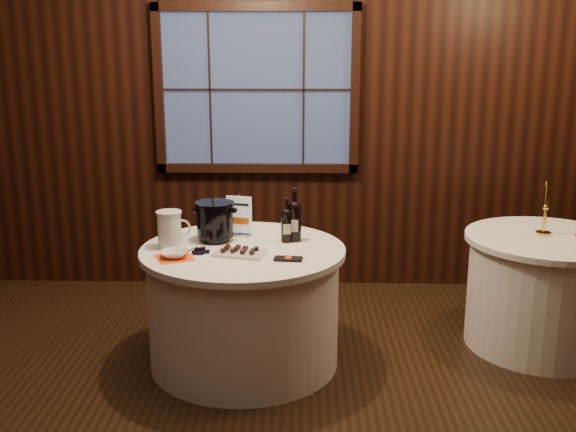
{
  "coord_description": "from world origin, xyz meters",
  "views": [
    {
      "loc": [
        0.36,
        -3.01,
        2.0
      ],
      "look_at": [
        0.28,
        0.9,
        1.0
      ],
      "focal_mm": 42.0,
      "sensor_mm": 36.0,
      "label": 1
    }
  ],
  "objects_px": {
    "port_bottle_right": "(295,218)",
    "chocolate_box": "(288,259)",
    "main_table": "(244,305)",
    "ice_bucket": "(215,220)",
    "grape_bunch": "(200,251)",
    "side_table": "(544,291)",
    "sign_stand": "(240,222)",
    "cracker_bowl": "(174,254)",
    "glass_pitcher": "(170,229)",
    "port_bottle_left": "(286,223)",
    "chocolate_plate": "(240,252)",
    "brass_candlestick": "(545,215)"
  },
  "relations": [
    {
      "from": "port_bottle_right",
      "to": "chocolate_box",
      "type": "height_order",
      "value": "port_bottle_right"
    },
    {
      "from": "main_table",
      "to": "port_bottle_right",
      "type": "xyz_separation_m",
      "value": [
        0.32,
        0.16,
        0.53
      ]
    },
    {
      "from": "port_bottle_right",
      "to": "ice_bucket",
      "type": "relative_size",
      "value": 1.35
    },
    {
      "from": "chocolate_box",
      "to": "grape_bunch",
      "type": "distance_m",
      "value": 0.54
    },
    {
      "from": "side_table",
      "to": "ice_bucket",
      "type": "xyz_separation_m",
      "value": [
        -2.19,
        -0.15,
        0.52
      ]
    },
    {
      "from": "main_table",
      "to": "grape_bunch",
      "type": "xyz_separation_m",
      "value": [
        -0.25,
        -0.14,
        0.4
      ]
    },
    {
      "from": "sign_stand",
      "to": "cracker_bowl",
      "type": "height_order",
      "value": "sign_stand"
    },
    {
      "from": "main_table",
      "to": "glass_pitcher",
      "type": "bearing_deg",
      "value": 178.37
    },
    {
      "from": "port_bottle_left",
      "to": "cracker_bowl",
      "type": "xyz_separation_m",
      "value": [
        -0.66,
        -0.35,
        -0.1
      ]
    },
    {
      "from": "side_table",
      "to": "cracker_bowl",
      "type": "height_order",
      "value": "cracker_bowl"
    },
    {
      "from": "chocolate_box",
      "to": "grape_bunch",
      "type": "bearing_deg",
      "value": 175.27
    },
    {
      "from": "sign_stand",
      "to": "ice_bucket",
      "type": "height_order",
      "value": "sign_stand"
    },
    {
      "from": "side_table",
      "to": "cracker_bowl",
      "type": "relative_size",
      "value": 6.74
    },
    {
      "from": "port_bottle_left",
      "to": "ice_bucket",
      "type": "xyz_separation_m",
      "value": [
        -0.46,
        0.02,
        0.01
      ]
    },
    {
      "from": "grape_bunch",
      "to": "cracker_bowl",
      "type": "height_order",
      "value": "cracker_bowl"
    },
    {
      "from": "ice_bucket",
      "to": "chocolate_plate",
      "type": "relative_size",
      "value": 0.76
    },
    {
      "from": "main_table",
      "to": "cracker_bowl",
      "type": "distance_m",
      "value": 0.6
    },
    {
      "from": "grape_bunch",
      "to": "chocolate_plate",
      "type": "bearing_deg",
      "value": 0.99
    },
    {
      "from": "sign_stand",
      "to": "cracker_bowl",
      "type": "distance_m",
      "value": 0.6
    },
    {
      "from": "grape_bunch",
      "to": "brass_candlestick",
      "type": "height_order",
      "value": "brass_candlestick"
    },
    {
      "from": "brass_candlestick",
      "to": "ice_bucket",
      "type": "bearing_deg",
      "value": -175.06
    },
    {
      "from": "sign_stand",
      "to": "port_bottle_right",
      "type": "height_order",
      "value": "port_bottle_right"
    },
    {
      "from": "main_table",
      "to": "sign_stand",
      "type": "xyz_separation_m",
      "value": [
        -0.04,
        0.27,
        0.48
      ]
    },
    {
      "from": "main_table",
      "to": "side_table",
      "type": "xyz_separation_m",
      "value": [
        2.0,
        0.3,
        0.0
      ]
    },
    {
      "from": "ice_bucket",
      "to": "port_bottle_left",
      "type": "bearing_deg",
      "value": -2.06
    },
    {
      "from": "chocolate_plate",
      "to": "glass_pitcher",
      "type": "xyz_separation_m",
      "value": [
        -0.45,
        0.15,
        0.1
      ]
    },
    {
      "from": "chocolate_box",
      "to": "port_bottle_right",
      "type": "bearing_deg",
      "value": 91.0
    },
    {
      "from": "cracker_bowl",
      "to": "sign_stand",
      "type": "bearing_deg",
      "value": 54.09
    },
    {
      "from": "grape_bunch",
      "to": "port_bottle_left",
      "type": "bearing_deg",
      "value": 28.05
    },
    {
      "from": "port_bottle_left",
      "to": "cracker_bowl",
      "type": "bearing_deg",
      "value": -158.17
    },
    {
      "from": "grape_bunch",
      "to": "chocolate_box",
      "type": "bearing_deg",
      "value": -10.57
    },
    {
      "from": "port_bottle_left",
      "to": "port_bottle_right",
      "type": "distance_m",
      "value": 0.06
    },
    {
      "from": "port_bottle_left",
      "to": "port_bottle_right",
      "type": "bearing_deg",
      "value": 19.43
    },
    {
      "from": "port_bottle_left",
      "to": "glass_pitcher",
      "type": "height_order",
      "value": "port_bottle_left"
    },
    {
      "from": "main_table",
      "to": "ice_bucket",
      "type": "xyz_separation_m",
      "value": [
        -0.19,
        0.15,
        0.52
      ]
    },
    {
      "from": "sign_stand",
      "to": "ice_bucket",
      "type": "xyz_separation_m",
      "value": [
        -0.15,
        -0.12,
        0.04
      ]
    },
    {
      "from": "chocolate_box",
      "to": "main_table",
      "type": "bearing_deg",
      "value": 146.45
    },
    {
      "from": "main_table",
      "to": "chocolate_box",
      "type": "height_order",
      "value": "chocolate_box"
    },
    {
      "from": "glass_pitcher",
      "to": "cracker_bowl",
      "type": "relative_size",
      "value": 1.43
    },
    {
      "from": "sign_stand",
      "to": "main_table",
      "type": "bearing_deg",
      "value": -67.29
    },
    {
      "from": "ice_bucket",
      "to": "chocolate_box",
      "type": "xyz_separation_m",
      "value": [
        0.48,
        -0.39,
        -0.13
      ]
    },
    {
      "from": "cracker_bowl",
      "to": "glass_pitcher",
      "type": "bearing_deg",
      "value": 106.12
    },
    {
      "from": "port_bottle_right",
      "to": "cracker_bowl",
      "type": "relative_size",
      "value": 2.16
    },
    {
      "from": "grape_bunch",
      "to": "sign_stand",
      "type": "bearing_deg",
      "value": 63.48
    },
    {
      "from": "ice_bucket",
      "to": "chocolate_box",
      "type": "distance_m",
      "value": 0.63
    },
    {
      "from": "port_bottle_left",
      "to": "chocolate_plate",
      "type": "relative_size",
      "value": 0.87
    },
    {
      "from": "port_bottle_left",
      "to": "cracker_bowl",
      "type": "relative_size",
      "value": 1.81
    },
    {
      "from": "port_bottle_right",
      "to": "cracker_bowl",
      "type": "bearing_deg",
      "value": -139.99
    },
    {
      "from": "cracker_bowl",
      "to": "port_bottle_left",
      "type": "bearing_deg",
      "value": 27.74
    },
    {
      "from": "ice_bucket",
      "to": "glass_pitcher",
      "type": "height_order",
      "value": "ice_bucket"
    }
  ]
}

